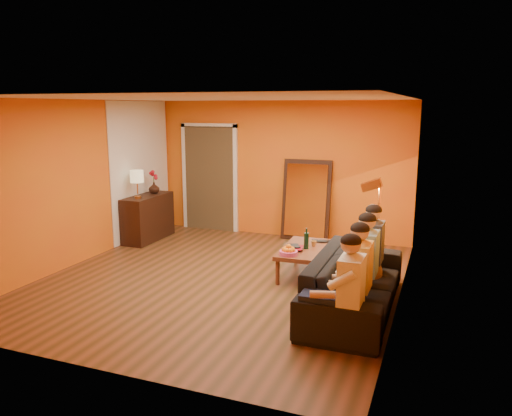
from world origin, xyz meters
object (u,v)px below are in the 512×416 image
at_px(coffee_table, 304,261).
at_px(floor_lamp, 378,230).
at_px(table_lamp, 137,184).
at_px(wine_bottle, 306,239).
at_px(sofa, 354,282).
at_px(laptop, 321,242).
at_px(person_mid_right, 367,261).
at_px(person_far_left, 351,291).
at_px(vase, 154,188).
at_px(sideboard, 148,218).
at_px(tumbler, 314,243).
at_px(person_far_right, 373,249).
at_px(dog, 369,270).
at_px(person_mid_left, 360,275).
at_px(mirror_frame, 306,200).

relative_size(coffee_table, floor_lamp, 0.85).
bearing_deg(table_lamp, wine_bottle, -10.92).
xyz_separation_m(sofa, laptop, (-0.76, 1.40, 0.08)).
bearing_deg(person_mid_right, person_far_left, -90.00).
distance_m(floor_lamp, vase, 4.44).
height_order(sofa, laptop, sofa).
relative_size(sideboard, coffee_table, 0.97).
relative_size(person_far_left, wine_bottle, 3.94).
distance_m(person_mid_right, wine_bottle, 1.36).
bearing_deg(table_lamp, tumbler, -7.93).
distance_m(person_far_right, vase, 4.65).
xyz_separation_m(laptop, vase, (-3.48, 0.80, 0.52)).
height_order(person_far_left, vase, person_far_left).
bearing_deg(dog, vase, 172.90).
bearing_deg(sideboard, person_far_right, -16.55).
xyz_separation_m(dog, wine_bottle, (-0.99, 0.43, 0.24)).
xyz_separation_m(person_mid_left, person_mid_right, (0.00, 0.55, 0.00)).
height_order(coffee_table, person_mid_right, person_mid_right).
distance_m(person_far_left, tumbler, 2.38).
bearing_deg(coffee_table, sofa, -50.78).
distance_m(coffee_table, person_mid_right, 1.49).
relative_size(coffee_table, person_far_right, 1.00).
height_order(sideboard, wine_bottle, sideboard).
distance_m(mirror_frame, sofa, 3.38).
relative_size(sofa, floor_lamp, 1.67).
height_order(table_lamp, wine_bottle, table_lamp).
height_order(dog, tumbler, dog).
relative_size(sofa, dog, 3.57).
bearing_deg(person_mid_right, floor_lamp, 91.43).
height_order(sideboard, person_far_right, person_far_right).
height_order(sideboard, laptop, sideboard).
relative_size(table_lamp, vase, 2.39).
relative_size(sideboard, person_mid_right, 0.97).
distance_m(person_far_left, person_mid_left, 0.55).
relative_size(person_far_right, tumbler, 13.78).
relative_size(floor_lamp, dog, 2.14).
bearing_deg(person_mid_left, vase, 148.78).
relative_size(person_mid_left, wine_bottle, 3.94).
height_order(mirror_frame, dog, mirror_frame).
bearing_deg(laptop, coffee_table, -126.79).
relative_size(floor_lamp, person_far_left, 1.18).
relative_size(sofa, tumbler, 27.08).
xyz_separation_m(sofa, person_mid_left, (0.13, -0.45, 0.26)).
relative_size(tumbler, laptop, 0.29).
xyz_separation_m(person_far_right, vase, (-4.37, 1.55, 0.35)).
xyz_separation_m(coffee_table, dog, (1.04, -0.48, 0.13)).
relative_size(coffee_table, laptop, 4.01).
bearing_deg(tumbler, coffee_table, -135.00).
bearing_deg(mirror_frame, person_far_right, -56.41).
bearing_deg(table_lamp, vase, 90.00).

